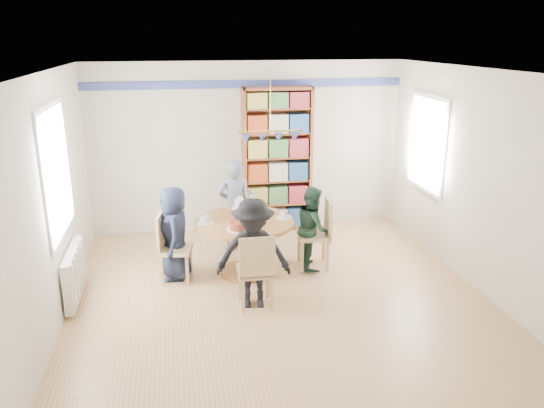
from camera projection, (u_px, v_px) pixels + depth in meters
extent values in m
plane|color=tan|center=(278.00, 294.00, 6.57)|extent=(5.00, 5.00, 0.00)
plane|color=white|center=(279.00, 70.00, 5.75)|extent=(5.00, 5.00, 0.00)
plane|color=beige|center=(248.00, 147.00, 8.50)|extent=(5.00, 0.00, 5.00)
plane|color=beige|center=(346.00, 284.00, 3.82)|extent=(5.00, 0.00, 5.00)
plane|color=beige|center=(52.00, 201.00, 5.72)|extent=(0.00, 5.00, 5.00)
plane|color=beige|center=(475.00, 179.00, 6.60)|extent=(0.00, 5.00, 5.00)
cube|color=navy|center=(247.00, 84.00, 8.18)|extent=(5.00, 0.02, 0.12)
cube|color=white|center=(56.00, 172.00, 5.93)|extent=(0.03, 1.32, 1.52)
cube|color=white|center=(58.00, 172.00, 5.93)|extent=(0.01, 1.20, 1.40)
cube|color=white|center=(427.00, 144.00, 7.76)|extent=(0.03, 1.12, 1.42)
cube|color=white|center=(426.00, 144.00, 7.75)|extent=(0.01, 1.00, 1.30)
cylinder|color=gold|center=(270.00, 100.00, 6.33)|extent=(0.01, 0.01, 0.75)
cylinder|color=gold|center=(270.00, 131.00, 6.45)|extent=(0.80, 0.02, 0.02)
cone|color=#3A49A3|center=(246.00, 139.00, 6.42)|extent=(0.11, 0.11, 0.10)
cone|color=#3A49A3|center=(262.00, 138.00, 6.45)|extent=(0.11, 0.11, 0.10)
cone|color=#3A49A3|center=(279.00, 137.00, 6.49)|extent=(0.11, 0.11, 0.10)
cone|color=#3A49A3|center=(294.00, 137.00, 6.52)|extent=(0.11, 0.11, 0.10)
cube|color=silver|center=(74.00, 274.00, 6.32)|extent=(0.10, 1.00, 0.60)
cube|color=silver|center=(74.00, 288.00, 5.95)|extent=(0.02, 0.06, 0.56)
cube|color=silver|center=(77.00, 280.00, 6.14)|extent=(0.02, 0.06, 0.56)
cube|color=silver|center=(80.00, 273.00, 6.33)|extent=(0.02, 0.06, 0.56)
cube|color=silver|center=(82.00, 266.00, 6.52)|extent=(0.02, 0.06, 0.56)
cube|color=silver|center=(85.00, 260.00, 6.70)|extent=(0.02, 0.06, 0.56)
cylinder|color=#925F30|center=(245.00, 222.00, 6.95)|extent=(1.30, 1.30, 0.05)
cylinder|color=#925F30|center=(245.00, 249.00, 7.06)|extent=(0.16, 0.16, 0.70)
cylinder|color=#925F30|center=(246.00, 271.00, 7.16)|extent=(0.70, 0.70, 0.04)
cube|color=#D7B384|center=(176.00, 249.00, 6.83)|extent=(0.46, 0.46, 0.05)
cube|color=#D7B384|center=(160.00, 232.00, 6.76)|extent=(0.11, 0.40, 0.48)
cube|color=#D7B384|center=(187.00, 271.00, 6.75)|extent=(0.04, 0.04, 0.41)
cube|color=#D7B384|center=(191.00, 260.00, 7.05)|extent=(0.04, 0.04, 0.41)
cube|color=#D7B384|center=(162.00, 271.00, 6.74)|extent=(0.04, 0.04, 0.41)
cube|color=#D7B384|center=(166.00, 260.00, 7.05)|extent=(0.04, 0.04, 0.41)
cube|color=#D7B384|center=(313.00, 235.00, 7.24)|extent=(0.47, 0.47, 0.05)
cube|color=#D7B384|center=(328.00, 217.00, 7.17)|extent=(0.09, 0.43, 0.51)
cube|color=#D7B384|center=(299.00, 247.00, 7.46)|extent=(0.05, 0.05, 0.44)
cube|color=#D7B384|center=(302.00, 257.00, 7.13)|extent=(0.05, 0.05, 0.44)
cube|color=#D7B384|center=(323.00, 246.00, 7.48)|extent=(0.05, 0.05, 0.44)
cube|color=#D7B384|center=(328.00, 256.00, 7.15)|extent=(0.05, 0.05, 0.44)
cube|color=#D7B384|center=(238.00, 221.00, 7.98)|extent=(0.47, 0.47, 0.04)
cube|color=#D7B384|center=(240.00, 203.00, 8.07)|extent=(0.37, 0.14, 0.45)
cube|color=#D7B384|center=(227.00, 237.00, 7.91)|extent=(0.04, 0.04, 0.38)
cube|color=#D7B384|center=(247.00, 238.00, 7.88)|extent=(0.04, 0.04, 0.38)
cube|color=#D7B384|center=(231.00, 230.00, 8.20)|extent=(0.04, 0.04, 0.38)
cube|color=#D7B384|center=(250.00, 231.00, 8.17)|extent=(0.04, 0.04, 0.38)
cube|color=#D7B384|center=(255.00, 271.00, 6.18)|extent=(0.42, 0.42, 0.05)
cube|color=#D7B384|center=(257.00, 258.00, 5.93)|extent=(0.41, 0.05, 0.49)
cube|color=#D7B384|center=(267.00, 282.00, 6.43)|extent=(0.04, 0.04, 0.42)
cube|color=#D7B384|center=(240.00, 284.00, 6.38)|extent=(0.04, 0.04, 0.42)
cube|color=#D7B384|center=(272.00, 294.00, 6.12)|extent=(0.04, 0.04, 0.42)
cube|color=#D7B384|center=(243.00, 296.00, 6.07)|extent=(0.04, 0.04, 0.42)
imported|color=#171D33|center=(174.00, 233.00, 6.85)|extent=(0.41, 0.61, 1.24)
imported|color=#183124|center=(313.00, 228.00, 7.20)|extent=(0.48, 0.59, 1.14)
imported|color=gray|center=(234.00, 205.00, 7.78)|extent=(0.52, 0.36, 1.36)
imported|color=black|center=(253.00, 254.00, 6.10)|extent=(0.92, 0.63, 1.32)
cube|color=brown|center=(244.00, 162.00, 8.40)|extent=(0.04, 0.33, 2.31)
cube|color=brown|center=(309.00, 159.00, 8.58)|extent=(0.04, 0.33, 2.31)
cube|color=brown|center=(277.00, 88.00, 8.15)|extent=(1.10, 0.33, 0.04)
cube|color=brown|center=(277.00, 226.00, 8.83)|extent=(1.10, 0.33, 0.07)
cube|color=brown|center=(275.00, 158.00, 8.64)|extent=(1.10, 0.02, 2.31)
cube|color=brown|center=(277.00, 203.00, 8.71)|extent=(1.04, 0.31, 0.03)
cube|color=brown|center=(277.00, 180.00, 8.59)|extent=(1.04, 0.31, 0.03)
cube|color=brown|center=(277.00, 157.00, 8.47)|extent=(1.04, 0.31, 0.03)
cube|color=brown|center=(277.00, 133.00, 8.36)|extent=(1.04, 0.31, 0.03)
cube|color=brown|center=(277.00, 108.00, 8.24)|extent=(1.04, 0.31, 0.03)
cube|color=#9F3B18|center=(257.00, 218.00, 8.70)|extent=(0.30, 0.24, 0.29)
cube|color=beige|center=(277.00, 216.00, 8.76)|extent=(0.30, 0.24, 0.29)
cube|color=navy|center=(297.00, 215.00, 8.81)|extent=(0.30, 0.24, 0.29)
cube|color=#AFA746|center=(257.00, 195.00, 8.58)|extent=(0.30, 0.24, 0.29)
cube|color=#44703E|center=(277.00, 194.00, 8.64)|extent=(0.30, 0.24, 0.29)
cube|color=maroon|center=(297.00, 193.00, 8.70)|extent=(0.30, 0.24, 0.29)
cube|color=#9F3B18|center=(257.00, 172.00, 8.46)|extent=(0.30, 0.24, 0.29)
cube|color=beige|center=(277.00, 171.00, 8.52)|extent=(0.30, 0.24, 0.29)
cube|color=navy|center=(297.00, 170.00, 8.58)|extent=(0.30, 0.24, 0.29)
cube|color=#AFA746|center=(257.00, 148.00, 8.35)|extent=(0.30, 0.24, 0.29)
cube|color=#44703E|center=(277.00, 147.00, 8.41)|extent=(0.30, 0.24, 0.29)
cube|color=maroon|center=(298.00, 147.00, 8.46)|extent=(0.30, 0.24, 0.29)
cube|color=#9F3B18|center=(257.00, 124.00, 8.23)|extent=(0.30, 0.24, 0.29)
cube|color=beige|center=(277.00, 123.00, 8.29)|extent=(0.30, 0.24, 0.29)
cube|color=navy|center=(298.00, 123.00, 8.35)|extent=(0.30, 0.24, 0.29)
cube|color=#AFA746|center=(256.00, 100.00, 8.12)|extent=(0.30, 0.24, 0.24)
cube|color=#44703E|center=(277.00, 100.00, 8.18)|extent=(0.30, 0.24, 0.24)
cube|color=maroon|center=(298.00, 99.00, 8.24)|extent=(0.30, 0.24, 0.24)
cylinder|color=white|center=(240.00, 209.00, 6.97)|extent=(0.13, 0.13, 0.26)
sphere|color=white|center=(240.00, 200.00, 6.93)|extent=(0.10, 0.10, 0.10)
cylinder|color=silver|center=(253.00, 206.00, 7.04)|extent=(0.08, 0.08, 0.30)
cylinder|color=#3A49A3|center=(253.00, 194.00, 6.99)|extent=(0.03, 0.03, 0.03)
cylinder|color=white|center=(246.00, 213.00, 7.23)|extent=(0.32, 0.32, 0.01)
cylinder|color=maroon|center=(246.00, 209.00, 7.21)|extent=(0.26, 0.26, 0.10)
cylinder|color=white|center=(240.00, 229.00, 6.61)|extent=(0.32, 0.32, 0.01)
cylinder|color=maroon|center=(240.00, 225.00, 6.59)|extent=(0.26, 0.26, 0.10)
cylinder|color=white|center=(205.00, 223.00, 6.84)|extent=(0.22, 0.22, 0.01)
imported|color=white|center=(205.00, 219.00, 6.83)|extent=(0.13, 0.13, 0.11)
cylinder|color=white|center=(284.00, 218.00, 7.03)|extent=(0.22, 0.22, 0.01)
imported|color=white|center=(284.00, 215.00, 7.01)|extent=(0.11, 0.11, 0.10)
cylinder|color=white|center=(240.00, 208.00, 7.42)|extent=(0.22, 0.22, 0.01)
imported|color=white|center=(240.00, 205.00, 7.41)|extent=(0.13, 0.13, 0.11)
cylinder|color=white|center=(251.00, 234.00, 6.45)|extent=(0.22, 0.22, 0.01)
imported|color=white|center=(251.00, 231.00, 6.43)|extent=(0.11, 0.11, 0.10)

